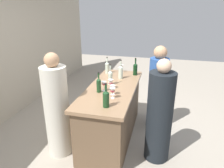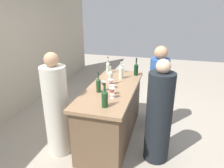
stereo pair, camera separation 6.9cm
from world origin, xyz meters
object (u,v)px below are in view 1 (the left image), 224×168
wine_bottle_rightmost_clear_pale (107,67)px  wine_glass_near_left (113,91)px  wine_bottle_second_right_clear_pale (121,72)px  person_left_guest (159,116)px  wine_glass_near_center (113,88)px  wine_glass_far_center (104,84)px  wine_bottle_leftmost_olive_green (106,98)px  wine_glass_far_left (122,67)px  person_center_guest (157,91)px  wine_bottle_center_clear_pale (110,77)px  wine_glass_near_right (111,83)px  wine_bottle_far_right_dark_green (135,69)px  person_server_behind (57,110)px  wine_bottle_second_left_olive_green (99,85)px

wine_bottle_rightmost_clear_pale → wine_glass_near_left: size_ratio=2.11×
wine_bottle_second_right_clear_pale → person_left_guest: 1.14m
wine_bottle_second_right_clear_pale → wine_glass_near_center: bearing=-177.3°
wine_glass_near_left → wine_bottle_second_right_clear_pale: bearing=4.4°
wine_glass_near_left → wine_glass_far_center: (0.22, 0.19, 0.00)m
wine_bottle_leftmost_olive_green → wine_glass_near_left: size_ratio=2.12×
wine_glass_far_left → wine_glass_near_left: bearing=-174.2°
wine_bottle_leftmost_olive_green → wine_bottle_rightmost_clear_pale: bearing=14.8°
wine_bottle_leftmost_olive_green → person_center_guest: person_center_guest is taller
wine_bottle_leftmost_olive_green → wine_glass_far_center: (0.50, 0.17, -0.01)m
wine_bottle_rightmost_clear_pale → wine_glass_far_center: size_ratio=2.09×
wine_bottle_center_clear_pale → person_left_guest: bearing=-119.2°
wine_glass_far_left → person_left_guest: person_left_guest is taller
wine_glass_near_left → wine_glass_near_right: (0.33, 0.11, -0.00)m
wine_glass_near_center → wine_glass_far_center: (0.10, 0.16, 0.01)m
wine_bottle_rightmost_clear_pale → wine_glass_far_left: 0.30m
wine_bottle_far_right_dark_green → wine_glass_far_center: 0.96m
wine_bottle_far_right_dark_green → person_server_behind: (-1.30, 0.94, -0.32)m
wine_bottle_rightmost_clear_pale → wine_glass_near_center: bearing=-160.2°
wine_glass_far_left → wine_glass_far_center: size_ratio=0.94×
wine_bottle_leftmost_olive_green → wine_bottle_second_left_olive_green: wine_bottle_leftmost_olive_green is taller
wine_bottle_leftmost_olive_green → wine_glass_near_center: bearing=1.8°
wine_bottle_far_right_dark_green → wine_glass_near_right: 0.82m
wine_bottle_center_clear_pale → wine_glass_far_left: wine_bottle_center_clear_pale is taller
wine_glass_far_center → person_left_guest: 0.93m
wine_bottle_second_left_olive_green → person_left_guest: size_ratio=0.21×
wine_bottle_rightmost_clear_pale → person_center_guest: size_ratio=0.21×
wine_bottle_rightmost_clear_pale → person_left_guest: size_ratio=0.21×
wine_bottle_leftmost_olive_green → wine_bottle_second_left_olive_green: size_ratio=1.02×
wine_bottle_second_right_clear_pale → wine_bottle_far_right_dark_green: 0.34m
wine_bottle_far_right_dark_green → wine_glass_far_center: wine_bottle_far_right_dark_green is taller
wine_bottle_rightmost_clear_pale → wine_bottle_leftmost_olive_green: bearing=-165.2°
wine_bottle_second_right_clear_pale → wine_glass_far_center: (-0.63, 0.13, -0.02)m
wine_bottle_center_clear_pale → wine_bottle_second_right_clear_pale: wine_bottle_center_clear_pale is taller
wine_bottle_leftmost_olive_green → wine_glass_near_right: wine_bottle_leftmost_olive_green is taller
wine_bottle_second_right_clear_pale → wine_glass_far_center: size_ratio=2.21×
wine_bottle_second_right_clear_pale → person_left_guest: person_left_guest is taller
wine_bottle_rightmost_clear_pale → wine_glass_far_center: wine_bottle_rightmost_clear_pale is taller
wine_bottle_second_left_olive_green → person_center_guest: 1.18m
wine_bottle_second_left_olive_green → wine_glass_near_center: bearing=-99.8°
wine_bottle_second_left_olive_green → person_center_guest: (0.76, -0.84, -0.32)m
wine_glass_near_right → wine_glass_near_left: bearing=-161.9°
wine_bottle_leftmost_olive_green → wine_glass_far_center: size_ratio=2.10×
wine_bottle_center_clear_pale → person_left_guest: (-0.46, -0.83, -0.35)m
wine_glass_near_right → wine_glass_far_left: (0.91, 0.02, -0.00)m
wine_bottle_leftmost_olive_green → person_center_guest: bearing=-26.9°
wine_glass_far_left → wine_glass_far_center: 1.02m
wine_bottle_leftmost_olive_green → wine_glass_far_center: 0.53m
wine_glass_near_center → person_server_behind: 0.87m
wine_bottle_far_right_dark_green → wine_glass_near_left: size_ratio=2.15×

